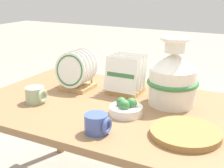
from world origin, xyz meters
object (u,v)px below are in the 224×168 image
object	(u,v)px
dish_rack_square_plates	(126,79)
mug_sage_glaze	(36,95)
wicker_charger_stack	(185,133)
ceramic_vase	(173,77)
dish_rack_round_plates	(76,73)
fruit_bowl	(126,109)
mug_cobalt_glaze	(97,124)

from	to	relation	value
dish_rack_square_plates	mug_sage_glaze	xyz separation A→B (m)	(-0.35, -0.36, -0.04)
wicker_charger_stack	ceramic_vase	bearing A→B (deg)	116.27
dish_rack_round_plates	fruit_bowl	xyz separation A→B (m)	(0.42, -0.21, -0.07)
dish_rack_square_plates	mug_sage_glaze	world-z (taller)	dish_rack_square_plates
dish_rack_round_plates	fruit_bowl	bearing A→B (deg)	-26.50
mug_cobalt_glaze	fruit_bowl	xyz separation A→B (m)	(0.02, 0.23, -0.01)
fruit_bowl	wicker_charger_stack	bearing A→B (deg)	-15.51
mug_sage_glaze	fruit_bowl	size ratio (longest dim) A/B	0.68
mug_sage_glaze	dish_rack_square_plates	bearing A→B (deg)	45.71
wicker_charger_stack	fruit_bowl	bearing A→B (deg)	164.49
ceramic_vase	dish_rack_square_plates	distance (m)	0.29
mug_cobalt_glaze	dish_rack_round_plates	bearing A→B (deg)	132.23
dish_rack_square_plates	mug_cobalt_glaze	xyz separation A→B (m)	(0.11, -0.51, -0.04)
dish_rack_round_plates	dish_rack_square_plates	xyz separation A→B (m)	(0.29, 0.07, -0.02)
dish_rack_round_plates	mug_sage_glaze	xyz separation A→B (m)	(-0.06, -0.28, -0.05)
dish_rack_round_plates	wicker_charger_stack	bearing A→B (deg)	-22.06
ceramic_vase	mug_cobalt_glaze	bearing A→B (deg)	-110.73
ceramic_vase	dish_rack_round_plates	bearing A→B (deg)	-177.61
dish_rack_square_plates	mug_sage_glaze	distance (m)	0.50
mug_sage_glaze	ceramic_vase	bearing A→B (deg)	25.92
ceramic_vase	fruit_bowl	distance (m)	0.30
dish_rack_square_plates	wicker_charger_stack	xyz separation A→B (m)	(0.44, -0.37, -0.06)
ceramic_vase	mug_sage_glaze	world-z (taller)	ceramic_vase
ceramic_vase	dish_rack_square_plates	size ratio (longest dim) A/B	1.63
dish_rack_round_plates	fruit_bowl	distance (m)	0.47
wicker_charger_stack	mug_cobalt_glaze	xyz separation A→B (m)	(-0.33, -0.14, 0.03)
dish_rack_round_plates	dish_rack_square_plates	size ratio (longest dim) A/B	1.06
dish_rack_square_plates	fruit_bowl	distance (m)	0.32
wicker_charger_stack	mug_cobalt_glaze	distance (m)	0.36
mug_sage_glaze	fruit_bowl	bearing A→B (deg)	8.73
mug_cobalt_glaze	ceramic_vase	bearing A→B (deg)	69.27
mug_sage_glaze	wicker_charger_stack	bearing A→B (deg)	-0.83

